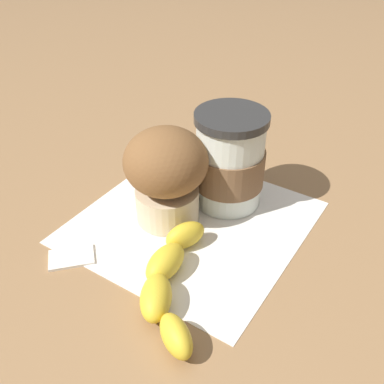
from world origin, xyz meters
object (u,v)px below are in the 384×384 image
object	(u,v)px
banana	(168,279)
sugar_packet	(71,256)
coffee_cup	(229,161)
muffin	(167,172)

from	to	relation	value
banana	sugar_packet	xyz separation A→B (m)	(-0.01, -0.12, -0.01)
coffee_cup	muffin	distance (m)	0.08
banana	coffee_cup	bearing A→B (deg)	173.34
muffin	sugar_packet	distance (m)	0.14
muffin	banana	world-z (taller)	muffin
muffin	sugar_packet	world-z (taller)	muffin
muffin	sugar_packet	size ratio (longest dim) A/B	2.42
muffin	banana	size ratio (longest dim) A/B	0.66
banana	sugar_packet	distance (m)	0.12
coffee_cup	banana	distance (m)	0.18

